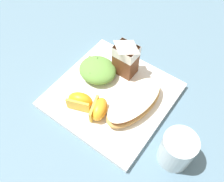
{
  "coord_description": "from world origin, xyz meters",
  "views": [
    {
      "loc": [
        0.21,
        -0.28,
        0.53
      ],
      "look_at": [
        0.0,
        0.0,
        0.03
      ],
      "focal_mm": 39.57,
      "sensor_mm": 36.0,
      "label": 1
    }
  ],
  "objects_px": {
    "green_salad_pile": "(98,70)",
    "drinking_clear_cup": "(177,150)",
    "white_plate": "(112,95)",
    "milk_carton": "(126,56)",
    "orange_wedge_middle": "(99,109)",
    "cheesy_pizza_bread": "(135,101)",
    "orange_wedge_front": "(80,101)"
  },
  "relations": [
    {
      "from": "cheesy_pizza_bread",
      "to": "green_salad_pile",
      "type": "xyz_separation_m",
      "value": [
        -0.13,
        0.02,
        0.0
      ]
    },
    {
      "from": "orange_wedge_middle",
      "to": "orange_wedge_front",
      "type": "bearing_deg",
      "value": -170.67
    },
    {
      "from": "green_salad_pile",
      "to": "drinking_clear_cup",
      "type": "height_order",
      "value": "drinking_clear_cup"
    },
    {
      "from": "white_plate",
      "to": "drinking_clear_cup",
      "type": "distance_m",
      "value": 0.21
    },
    {
      "from": "orange_wedge_front",
      "to": "drinking_clear_cup",
      "type": "distance_m",
      "value": 0.24
    },
    {
      "from": "milk_carton",
      "to": "orange_wedge_front",
      "type": "xyz_separation_m",
      "value": [
        -0.03,
        -0.15,
        -0.04
      ]
    },
    {
      "from": "green_salad_pile",
      "to": "white_plate",
      "type": "bearing_deg",
      "value": -21.69
    },
    {
      "from": "orange_wedge_front",
      "to": "milk_carton",
      "type": "bearing_deg",
      "value": 80.55
    },
    {
      "from": "green_salad_pile",
      "to": "orange_wedge_middle",
      "type": "distance_m",
      "value": 0.12
    },
    {
      "from": "orange_wedge_front",
      "to": "green_salad_pile",
      "type": "bearing_deg",
      "value": 104.37
    },
    {
      "from": "green_salad_pile",
      "to": "drinking_clear_cup",
      "type": "distance_m",
      "value": 0.28
    },
    {
      "from": "white_plate",
      "to": "orange_wedge_middle",
      "type": "height_order",
      "value": "orange_wedge_middle"
    },
    {
      "from": "orange_wedge_middle",
      "to": "cheesy_pizza_bread",
      "type": "bearing_deg",
      "value": 50.72
    },
    {
      "from": "green_salad_pile",
      "to": "milk_carton",
      "type": "height_order",
      "value": "milk_carton"
    },
    {
      "from": "milk_carton",
      "to": "orange_wedge_middle",
      "type": "xyz_separation_m",
      "value": [
        0.02,
        -0.14,
        -0.04
      ]
    },
    {
      "from": "orange_wedge_middle",
      "to": "drinking_clear_cup",
      "type": "distance_m",
      "value": 0.19
    },
    {
      "from": "cheesy_pizza_bread",
      "to": "orange_wedge_middle",
      "type": "relative_size",
      "value": 2.62
    },
    {
      "from": "white_plate",
      "to": "drinking_clear_cup",
      "type": "bearing_deg",
      "value": -13.62
    },
    {
      "from": "green_salad_pile",
      "to": "orange_wedge_front",
      "type": "bearing_deg",
      "value": -75.63
    },
    {
      "from": "cheesy_pizza_bread",
      "to": "drinking_clear_cup",
      "type": "distance_m",
      "value": 0.15
    },
    {
      "from": "white_plate",
      "to": "green_salad_pile",
      "type": "bearing_deg",
      "value": 158.31
    },
    {
      "from": "white_plate",
      "to": "orange_wedge_middle",
      "type": "relative_size",
      "value": 4.08
    },
    {
      "from": "white_plate",
      "to": "orange_wedge_front",
      "type": "relative_size",
      "value": 4.07
    },
    {
      "from": "white_plate",
      "to": "milk_carton",
      "type": "distance_m",
      "value": 0.1
    },
    {
      "from": "orange_wedge_front",
      "to": "drinking_clear_cup",
      "type": "relative_size",
      "value": 0.81
    },
    {
      "from": "white_plate",
      "to": "orange_wedge_front",
      "type": "height_order",
      "value": "orange_wedge_front"
    },
    {
      "from": "cheesy_pizza_bread",
      "to": "milk_carton",
      "type": "distance_m",
      "value": 0.12
    },
    {
      "from": "cheesy_pizza_bread",
      "to": "milk_carton",
      "type": "bearing_deg",
      "value": 136.98
    },
    {
      "from": "orange_wedge_front",
      "to": "cheesy_pizza_bread",
      "type": "bearing_deg",
      "value": 36.05
    },
    {
      "from": "drinking_clear_cup",
      "to": "orange_wedge_middle",
      "type": "bearing_deg",
      "value": -175.24
    },
    {
      "from": "orange_wedge_middle",
      "to": "green_salad_pile",
      "type": "bearing_deg",
      "value": 129.36
    },
    {
      "from": "green_salad_pile",
      "to": "drinking_clear_cup",
      "type": "xyz_separation_m",
      "value": [
        0.27,
        -0.08,
        0.01
      ]
    }
  ]
}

